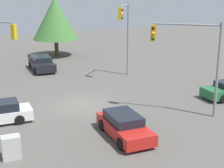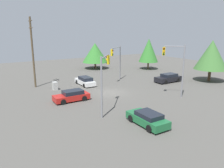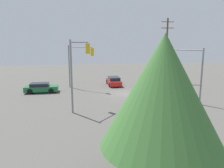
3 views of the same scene
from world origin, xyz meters
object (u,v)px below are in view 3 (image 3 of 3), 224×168
Objects in this scene: sedan_white at (167,86)px; traffic_signal_main at (78,59)px; traffic_signal_aux at (78,64)px; electrical_cabinet at (152,80)px; sedan_green at (41,88)px; traffic_signal_cross at (186,65)px; sedan_red at (114,81)px; sedan_dark at (166,120)px.

sedan_white is 0.75× the size of traffic_signal_main.
electrical_cabinet is (11.95, 12.26, -4.03)m from traffic_signal_aux.
traffic_signal_cross reaches higher than sedan_green.
traffic_signal_cross is (-0.44, -5.85, 3.57)m from sedan_white.
traffic_signal_aux reaches higher than sedan_red.
sedan_dark is at bearing 105.78° from traffic_signal_cross.
traffic_signal_aux reaches higher than traffic_signal_main.
sedan_dark is at bearing -89.78° from traffic_signal_aux.
traffic_signal_main is 0.90× the size of traffic_signal_aux.
traffic_signal_aux is (-12.33, -7.14, 3.98)m from sedan_white.
traffic_signal_cross is (16.80, -7.47, 3.58)m from sedan_green.
sedan_dark is 3.88× the size of electrical_cabinet.
traffic_signal_main reaches higher than traffic_signal_cross.
traffic_signal_cross is at bearing 54.08° from sedan_dark.
sedan_white is at bearing -42.65° from traffic_signal_cross.
traffic_signal_aux is at bearing -134.28° from electrical_cabinet.
sedan_red is 6.32m from electrical_cabinet.
traffic_signal_main is 14.86m from traffic_signal_cross.
traffic_signal_aux is (4.92, -8.76, 3.99)m from sedan_green.
traffic_signal_main is at bearing 111.81° from sedan_dark.
sedan_dark is at bearing 38.47° from sedan_green.
sedan_dark is at bearing -86.61° from sedan_red.
traffic_signal_cross is at bearing 1.98° from traffic_signal_main.
electrical_cabinet is at bearing 1.58° from sedan_red.
sedan_dark reaches higher than sedan_white.
sedan_green is 0.69× the size of traffic_signal_main.
sedan_green reaches higher than electrical_cabinet.
sedan_white reaches higher than sedan_green.
sedan_red is at bearing -126.45° from sedan_white.
sedan_dark is at bearing -23.39° from sedan_white.
traffic_signal_aux reaches higher than sedan_white.
sedan_green is 3.59× the size of electrical_cabinet.
electrical_cabinet is at bearing -38.68° from traffic_signal_cross.
traffic_signal_main is at bearing -171.27° from electrical_cabinet.
sedan_green is 17.23m from electrical_cabinet.
traffic_signal_main reaches higher than sedan_red.
traffic_signal_aux reaches higher than traffic_signal_cross.
sedan_dark is 14.17m from sedan_white.
traffic_signal_aux is at bearing 138.82° from sedan_dark.
traffic_signal_main reaches higher than electrical_cabinet.
traffic_signal_main reaches higher than sedan_white.
sedan_white is at bearing -85.83° from electrical_cabinet.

